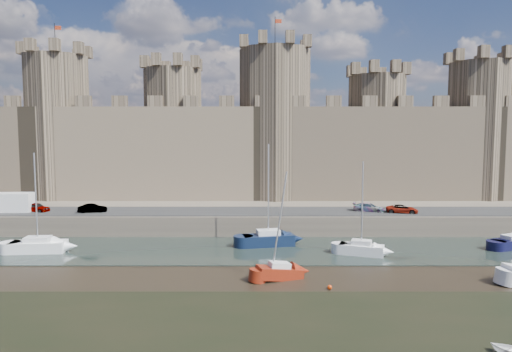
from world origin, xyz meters
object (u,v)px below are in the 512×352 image
object	(u,v)px
car_1	(92,208)
car_3	(402,209)
car_2	(369,207)
van	(10,203)
sailboat_2	(361,248)
sailboat_0	(38,245)
sailboat_1	(268,239)
sailboat_4	(279,271)
car_0	(36,207)

from	to	relation	value
car_1	car_3	world-z (taller)	car_1
car_2	van	size ratio (longest dim) A/B	0.69
car_1	sailboat_2	world-z (taller)	sailboat_2
van	sailboat_0	xyz separation A→B (m)	(8.51, -10.59, -2.93)
van	sailboat_1	size ratio (longest dim) A/B	0.50
car_2	sailboat_1	world-z (taller)	sailboat_1
car_3	sailboat_4	distance (m)	24.75
car_1	sailboat_4	world-z (taller)	sailboat_4
van	car_3	bearing A→B (deg)	-3.24
van	sailboat_1	bearing A→B (deg)	-15.52
car_3	car_0	bearing A→B (deg)	101.78
sailboat_2	sailboat_4	distance (m)	11.68
car_2	van	world-z (taller)	van
car_0	car_2	xyz separation A→B (m)	(42.59, 0.16, -0.03)
sailboat_0	sailboat_1	xyz separation A→B (m)	(24.22, 2.88, 0.06)
van	sailboat_0	size ratio (longest dim) A/B	0.54
van	car_2	bearing A→B (deg)	-1.83
car_0	sailboat_2	distance (m)	40.74
sailboat_1	van	bearing A→B (deg)	155.17
car_1	sailboat_2	distance (m)	33.47
sailboat_0	car_3	bearing A→B (deg)	8.46
car_2	van	bearing A→B (deg)	109.56
car_0	car_2	distance (m)	42.59
car_1	sailboat_0	bearing A→B (deg)	155.21
sailboat_1	sailboat_2	bearing A→B (deg)	-33.98
car_0	sailboat_2	xyz separation A→B (m)	(38.93, -11.79, -2.33)
car_3	sailboat_4	bearing A→B (deg)	151.51
sailboat_1	car_0	bearing A→B (deg)	153.42
car_3	sailboat_0	bearing A→B (deg)	116.37
sailboat_4	car_1	bearing A→B (deg)	120.32
car_2	sailboat_4	distance (m)	23.37
van	sailboat_4	distance (m)	38.67
sailboat_1	car_3	bearing A→B (deg)	10.41
car_1	car_3	bearing A→B (deg)	-103.26
van	sailboat_1	world-z (taller)	sailboat_1
car_3	sailboat_4	world-z (taller)	sailboat_4
car_1	sailboat_4	bearing A→B (deg)	-142.36
car_0	van	xyz separation A→B (m)	(-3.24, -0.20, 0.63)
car_1	car_3	distance (m)	39.04
car_2	sailboat_2	world-z (taller)	sailboat_2
sailboat_1	sailboat_2	world-z (taller)	sailboat_1
sailboat_0	sailboat_2	xyz separation A→B (m)	(33.65, -1.00, -0.03)
sailboat_0	sailboat_1	distance (m)	24.39
car_2	sailboat_2	size ratio (longest dim) A/B	0.41
sailboat_0	sailboat_1	size ratio (longest dim) A/B	0.93
car_0	sailboat_0	bearing A→B (deg)	-136.75
car_2	sailboat_0	size ratio (longest dim) A/B	0.38
sailboat_0	sailboat_1	world-z (taller)	sailboat_1
sailboat_2	car_3	bearing A→B (deg)	74.87
car_0	car_3	bearing A→B (deg)	-74.10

